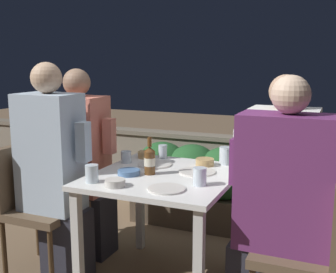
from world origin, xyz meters
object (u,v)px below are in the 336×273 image
chair_right_near (317,240)px  person_white_polo (276,186)px  beer_bottle (150,160)px  person_blue_shirt (55,172)px  chair_left_near (32,196)px  person_purple_stripe (279,207)px  person_coral_top (83,162)px  chair_right_far (309,215)px  chair_left_far (62,180)px

chair_right_near → person_white_polo: 0.45m
person_white_polo → beer_bottle: (-0.72, -0.21, 0.14)m
person_blue_shirt → beer_bottle: (0.59, 0.15, 0.10)m
chair_left_near → beer_bottle: size_ratio=3.75×
person_purple_stripe → person_white_polo: (-0.07, 0.34, 0.00)m
chair_right_near → person_purple_stripe: (-0.19, 0.00, 0.14)m
person_purple_stripe → person_coral_top: bearing=166.2°
chair_left_near → chair_right_far: (1.69, 0.35, 0.00)m
chair_left_far → person_coral_top: (0.19, 0.00, 0.15)m
person_coral_top → person_white_polo: bearing=-0.3°
person_purple_stripe → beer_bottle: 0.81m
chair_left_near → chair_left_far: bearing=95.9°
person_blue_shirt → chair_right_near: size_ratio=1.62×
chair_left_near → chair_right_far: same height
chair_right_far → person_white_polo: bearing=180.0°
person_coral_top → chair_right_far: bearing=-0.3°
person_coral_top → person_blue_shirt: bearing=-84.3°
person_purple_stripe → person_white_polo: 0.35m
chair_right_near → chair_left_far: bearing=169.0°
chair_right_far → beer_bottle: size_ratio=3.75×
chair_right_near → person_purple_stripe: size_ratio=0.64×
person_blue_shirt → chair_right_far: (1.50, 0.35, -0.18)m
person_white_polo → chair_left_near: bearing=-166.8°
chair_left_far → person_coral_top: size_ratio=0.64×
chair_left_far → chair_right_near: (1.80, -0.35, 0.00)m
chair_left_far → person_purple_stripe: size_ratio=0.64×
beer_bottle → chair_left_far: bearing=165.3°
person_coral_top → chair_right_near: 1.65m
chair_left_far → chair_right_near: same height
person_blue_shirt → beer_bottle: bearing=13.8°
chair_right_near → person_white_polo: bearing=127.5°
chair_right_far → chair_right_near: bearing=-78.7°
chair_right_near → chair_right_far: size_ratio=1.00×
person_blue_shirt → beer_bottle: person_blue_shirt is taller
person_blue_shirt → chair_right_near: bearing=0.4°
person_blue_shirt → person_purple_stripe: (1.38, 0.01, -0.04)m
chair_left_near → beer_bottle: beer_bottle is taller
chair_right_far → person_blue_shirt: bearing=-166.8°
chair_left_far → chair_right_near: bearing=-11.0°
person_coral_top → chair_right_near: (1.61, -0.35, -0.15)m
chair_left_near → chair_right_far: size_ratio=1.00×
beer_bottle → person_white_polo: bearing=16.1°
chair_right_near → person_white_polo: size_ratio=0.65×
person_white_polo → person_blue_shirt: bearing=-164.9°
chair_left_far → person_white_polo: person_white_polo is taller
chair_left_far → person_white_polo: 1.54m
chair_right_near → person_white_polo: person_white_polo is taller
person_coral_top → person_white_polo: person_coral_top is taller
chair_left_near → chair_left_far: (-0.04, 0.36, 0.00)m
chair_left_near → person_coral_top: (0.16, 0.36, 0.15)m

